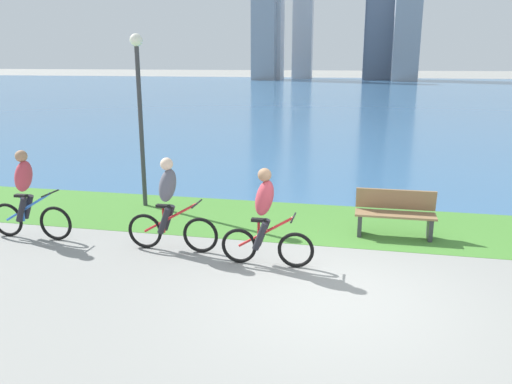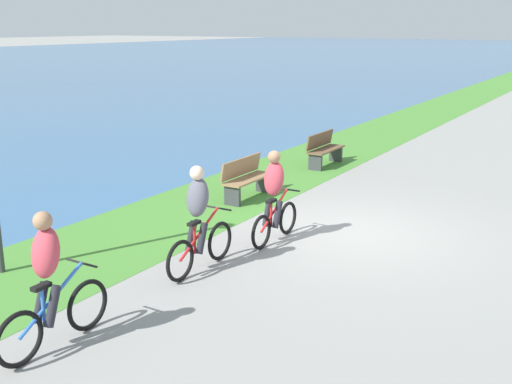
{
  "view_description": "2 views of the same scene",
  "coord_description": "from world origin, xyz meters",
  "px_view_note": "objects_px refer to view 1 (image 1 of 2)",
  "views": [
    {
      "loc": [
        0.31,
        -6.83,
        3.32
      ],
      "look_at": [
        -1.38,
        1.09,
        1.21
      ],
      "focal_mm": 35.94,
      "sensor_mm": 36.0,
      "label": 1
    },
    {
      "loc": [
        -10.35,
        -4.2,
        3.73
      ],
      "look_at": [
        -1.31,
        1.27,
        0.89
      ],
      "focal_mm": 44.04,
      "sensor_mm": 36.0,
      "label": 2
    }
  ],
  "objects_px": {
    "lamppost_tall": "(139,96)",
    "cyclist_distant_rear": "(26,195)",
    "bench_near_path": "(395,214)",
    "cyclist_lead": "(265,217)",
    "cyclist_trailing": "(169,205)"
  },
  "relations": [
    {
      "from": "cyclist_lead",
      "to": "bench_near_path",
      "type": "height_order",
      "value": "cyclist_lead"
    },
    {
      "from": "cyclist_trailing",
      "to": "bench_near_path",
      "type": "xyz_separation_m",
      "value": [
        3.94,
        1.61,
        -0.39
      ]
    },
    {
      "from": "cyclist_lead",
      "to": "cyclist_distant_rear",
      "type": "distance_m",
      "value": 4.64
    },
    {
      "from": "cyclist_distant_rear",
      "to": "bench_near_path",
      "type": "height_order",
      "value": "cyclist_distant_rear"
    },
    {
      "from": "cyclist_trailing",
      "to": "bench_near_path",
      "type": "bearing_deg",
      "value": 22.21
    },
    {
      "from": "cyclist_distant_rear",
      "to": "lamppost_tall",
      "type": "xyz_separation_m",
      "value": [
        1.21,
        2.55,
        1.69
      ]
    },
    {
      "from": "bench_near_path",
      "to": "cyclist_lead",
      "type": "bearing_deg",
      "value": -138.25
    },
    {
      "from": "bench_near_path",
      "to": "lamppost_tall",
      "type": "bearing_deg",
      "value": 169.93
    },
    {
      "from": "cyclist_lead",
      "to": "cyclist_trailing",
      "type": "height_order",
      "value": "cyclist_trailing"
    },
    {
      "from": "cyclist_lead",
      "to": "bench_near_path",
      "type": "distance_m",
      "value": 2.92
    },
    {
      "from": "cyclist_lead",
      "to": "cyclist_distant_rear",
      "type": "bearing_deg",
      "value": 175.5
    },
    {
      "from": "bench_near_path",
      "to": "cyclist_distant_rear",
      "type": "bearing_deg",
      "value": -167.04
    },
    {
      "from": "cyclist_lead",
      "to": "cyclist_trailing",
      "type": "xyz_separation_m",
      "value": [
        -1.78,
        0.32,
        0.01
      ]
    },
    {
      "from": "lamppost_tall",
      "to": "cyclist_distant_rear",
      "type": "bearing_deg",
      "value": -115.34
    },
    {
      "from": "bench_near_path",
      "to": "lamppost_tall",
      "type": "relative_size",
      "value": 0.39
    }
  ]
}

